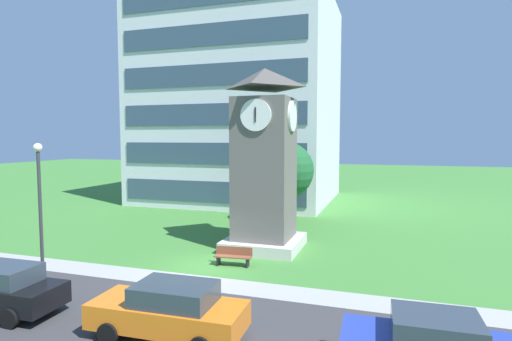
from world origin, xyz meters
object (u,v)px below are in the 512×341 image
park_bench (233,256)px  street_lamp (40,196)px  tree_streetside (285,170)px  parked_car_orange (170,310)px  clock_tower (265,170)px

park_bench → street_lamp: street_lamp is taller
tree_streetside → parked_car_orange: 17.76m
clock_tower → parked_car_orange: bearing=-88.9°
clock_tower → park_bench: (-0.51, -3.42, -3.90)m
park_bench → parked_car_orange: 7.27m
park_bench → clock_tower: bearing=81.5°
clock_tower → parked_car_orange: clock_tower is taller
clock_tower → street_lamp: clock_tower is taller
tree_streetside → parked_car_orange: size_ratio=1.21×
street_lamp → tree_streetside: (6.97, 14.75, 0.15)m
street_lamp → tree_streetside: 16.31m
clock_tower → tree_streetside: 6.90m
clock_tower → tree_streetside: bearing=94.5°
park_bench → parked_car_orange: size_ratio=0.38×
park_bench → parked_car_orange: (0.72, -7.22, 0.40)m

